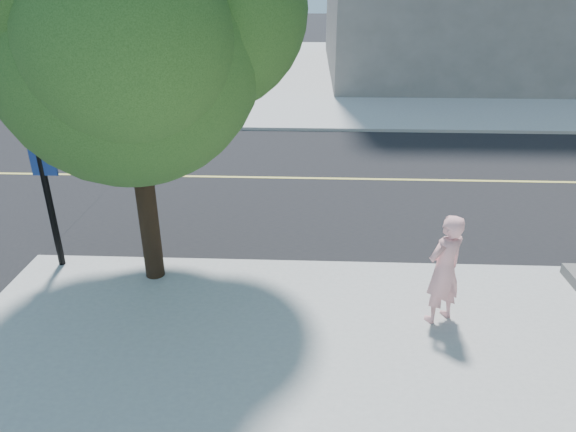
{
  "coord_description": "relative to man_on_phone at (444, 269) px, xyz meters",
  "views": [
    {
      "loc": [
        4.0,
        -8.15,
        4.81
      ],
      "look_at": [
        3.67,
        -0.62,
        1.3
      ],
      "focal_mm": 32.19,
      "sensor_mm": 36.0,
      "label": 1
    }
  ],
  "objects": [
    {
      "name": "road_ew",
      "position": [
        -5.97,
        6.15,
        -0.97
      ],
      "size": [
        140.0,
        9.0,
        0.01
      ],
      "primitive_type": "cube",
      "color": "black",
      "rests_on": "ground"
    },
    {
      "name": "ground",
      "position": [
        -5.97,
        1.65,
        -0.98
      ],
      "size": [
        140.0,
        140.0,
        0.0
      ],
      "primitive_type": "plane",
      "color": "black",
      "rests_on": "ground"
    },
    {
      "name": "street_tree",
      "position": [
        -4.48,
        1.07,
        3.32
      ],
      "size": [
        4.87,
        4.43,
        6.47
      ],
      "rotation": [
        0.0,
        0.0,
        -0.05
      ],
      "color": "black",
      "rests_on": "sidewalk_se"
    },
    {
      "name": "sidewalk_ne",
      "position": [
        7.53,
        23.15,
        -0.92
      ],
      "size": [
        29.0,
        25.0,
        0.12
      ],
      "primitive_type": "cube",
      "color": "#AEAEAC",
      "rests_on": "ground"
    },
    {
      "name": "man_on_phone",
      "position": [
        0.0,
        0.0,
        0.0
      ],
      "size": [
        0.75,
        0.68,
        1.71
      ],
      "primitive_type": "imported",
      "rotation": [
        0.0,
        0.0,
        3.71
      ],
      "color": "#F9AAAE",
      "rests_on": "sidewalk_se"
    }
  ]
}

